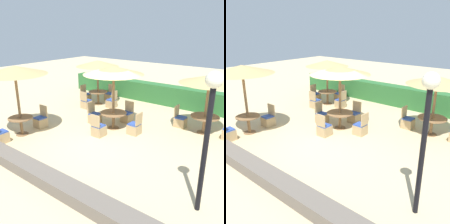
# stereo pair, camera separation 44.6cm
# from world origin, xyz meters

# --- Properties ---
(ground_plane) EXTENTS (40.00, 40.00, 0.00)m
(ground_plane) POSITION_xyz_m (0.00, 0.00, 0.00)
(ground_plane) COLOR #D1BA8C
(hedge_row) EXTENTS (13.00, 0.70, 1.08)m
(hedge_row) POSITION_xyz_m (0.00, 5.57, 0.54)
(hedge_row) COLOR #2D6B33
(hedge_row) RESTS_ON ground_plane
(stone_border) EXTENTS (10.00, 0.56, 0.35)m
(stone_border) POSITION_xyz_m (0.00, -3.29, 0.18)
(stone_border) COLOR #6B6056
(stone_border) RESTS_ON ground_plane
(lamp_post) EXTENTS (0.36, 0.36, 3.32)m
(lamp_post) POSITION_xyz_m (4.37, -1.75, 2.35)
(lamp_post) COLOR black
(lamp_post) RESTS_ON ground_plane
(parasol_front_left) EXTENTS (2.43, 2.43, 2.77)m
(parasol_front_left) POSITION_xyz_m (-2.77, -1.75, 2.59)
(parasol_front_left) COLOR olive
(parasol_front_left) RESTS_ON ground_plane
(round_table_front_left) EXTENTS (0.95, 0.95, 0.73)m
(round_table_front_left) POSITION_xyz_m (-2.77, -1.75, 0.55)
(round_table_front_left) COLOR olive
(round_table_front_left) RESTS_ON ground_plane
(patio_chair_front_left_south) EXTENTS (0.46, 0.46, 0.93)m
(patio_chair_front_left_south) POSITION_xyz_m (-2.76, -2.66, 0.26)
(patio_chair_front_left_south) COLOR tan
(patio_chair_front_left_south) RESTS_ON ground_plane
(patio_chair_front_left_north) EXTENTS (0.46, 0.46, 0.93)m
(patio_chair_front_left_north) POSITION_xyz_m (-2.83, -0.77, 0.26)
(patio_chair_front_left_north) COLOR tan
(patio_chair_front_left_north) RESTS_ON ground_plane
(parasol_center) EXTENTS (2.46, 2.46, 2.65)m
(parasol_center) POSITION_xyz_m (-0.25, 1.03, 2.47)
(parasol_center) COLOR olive
(parasol_center) RESTS_ON ground_plane
(round_table_center) EXTENTS (1.11, 1.11, 0.71)m
(round_table_center) POSITION_xyz_m (-0.25, 1.03, 0.56)
(round_table_center) COLOR olive
(round_table_center) RESTS_ON ground_plane
(patio_chair_center_west) EXTENTS (0.46, 0.46, 0.93)m
(patio_chair_center_west) POSITION_xyz_m (-1.31, 1.01, 0.26)
(patio_chair_center_west) COLOR tan
(patio_chair_center_west) RESTS_ON ground_plane
(patio_chair_center_south) EXTENTS (0.46, 0.46, 0.93)m
(patio_chair_center_south) POSITION_xyz_m (-0.25, 0.04, 0.26)
(patio_chair_center_south) COLOR tan
(patio_chair_center_south) RESTS_ON ground_plane
(patio_chair_center_north) EXTENTS (0.46, 0.46, 0.93)m
(patio_chair_center_north) POSITION_xyz_m (-0.24, 2.02, 0.26)
(patio_chair_center_north) COLOR tan
(patio_chair_center_north) RESTS_ON ground_plane
(patio_chair_center_east) EXTENTS (0.46, 0.46, 0.93)m
(patio_chair_center_east) POSITION_xyz_m (0.80, 1.06, 0.26)
(patio_chair_center_east) COLOR tan
(patio_chair_center_east) RESTS_ON ground_plane
(parasol_back_right) EXTENTS (2.31, 2.31, 2.38)m
(parasol_back_right) POSITION_xyz_m (2.97, 2.87, 2.21)
(parasol_back_right) COLOR olive
(parasol_back_right) RESTS_ON ground_plane
(round_table_back_right) EXTENTS (1.12, 1.12, 0.73)m
(round_table_back_right) POSITION_xyz_m (2.97, 2.87, 0.58)
(round_table_back_right) COLOR olive
(round_table_back_right) RESTS_ON ground_plane
(patio_chair_back_right_west) EXTENTS (0.46, 0.46, 0.93)m
(patio_chair_back_right_west) POSITION_xyz_m (1.93, 2.93, 0.26)
(patio_chair_back_right_west) COLOR tan
(patio_chair_back_right_west) RESTS_ON ground_plane
(parasol_back_left) EXTENTS (2.30, 2.30, 2.43)m
(parasol_back_left) POSITION_xyz_m (-3.03, 3.28, 2.26)
(parasol_back_left) COLOR olive
(parasol_back_left) RESTS_ON ground_plane
(round_table_back_left) EXTENTS (1.04, 1.04, 0.74)m
(round_table_back_left) POSITION_xyz_m (-3.03, 3.28, 0.57)
(round_table_back_left) COLOR olive
(round_table_back_left) RESTS_ON ground_plane
(patio_chair_back_left_west) EXTENTS (0.46, 0.46, 0.93)m
(patio_chair_back_left_west) POSITION_xyz_m (-4.04, 3.34, 0.26)
(patio_chair_back_left_west) COLOR tan
(patio_chair_back_left_west) RESTS_ON ground_plane
(patio_chair_back_left_south) EXTENTS (0.46, 0.46, 0.93)m
(patio_chair_back_left_south) POSITION_xyz_m (-3.08, 2.35, 0.26)
(patio_chair_back_left_south) COLOR tan
(patio_chair_back_left_south) RESTS_ON ground_plane
(patio_chair_back_left_north) EXTENTS (0.46, 0.46, 0.93)m
(patio_chair_back_left_north) POSITION_xyz_m (-2.99, 4.27, 0.26)
(patio_chair_back_left_north) COLOR tan
(patio_chair_back_left_north) RESTS_ON ground_plane
(patio_chair_back_left_east) EXTENTS (0.46, 0.46, 0.93)m
(patio_chair_back_left_east) POSITION_xyz_m (-2.07, 3.27, 0.26)
(patio_chair_back_left_east) COLOR tan
(patio_chair_back_left_east) RESTS_ON ground_plane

